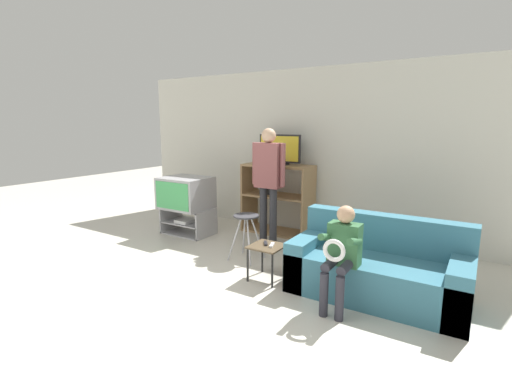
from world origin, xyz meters
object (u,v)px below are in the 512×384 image
Objects in this scene: snack_table at (267,251)px; remote_control_white at (272,245)px; television_flat at (280,150)px; tv_stand at (188,221)px; television_main at (186,193)px; folding_stool at (246,224)px; media_shelf at (278,198)px; remote_control_black at (266,243)px; couch at (378,270)px; person_standing_adult at (268,175)px; person_seated_child at (342,250)px.

remote_control_white reaches higher than snack_table.
remote_control_white is at bearing -63.87° from television_flat.
television_main is at bearing -132.94° from tv_stand.
snack_table is 0.09m from remote_control_white.
folding_stool reaches higher than tv_stand.
television_main is 1.47m from media_shelf.
folding_stool is at bearing -80.31° from television_flat.
remote_control_white is (2.04, -0.86, 0.21)m from tv_stand.
couch is at bearing -22.53° from remote_control_black.
television_main is 1.24× the size of folding_stool.
tv_stand is at bearing 123.16° from remote_control_black.
tv_stand is 3.21m from couch.
media_shelf is at bearing 81.19° from remote_control_black.
snack_table is 2.82× the size of remote_control_white.
tv_stand is 2.18m from snack_table.
person_standing_adult reaches higher than remote_control_black.
remote_control_white is 1.14m from couch.
remote_control_white is at bearing -57.95° from person_standing_adult.
remote_control_black reaches higher than tv_stand.
television_flat is at bearing 34.23° from tv_stand.
person_seated_child reaches higher than tv_stand.
couch is at bearing -36.64° from television_flat.
remote_control_white is 0.92m from person_seated_child.
person_standing_adult is at bearing 9.83° from television_main.
remote_control_black is at bearing -36.29° from folding_stool.
television_flat reaches higher than snack_table.
tv_stand is at bearing -145.77° from television_flat.
couch is at bearing -5.94° from remote_control_white.
couch is (1.94, -1.44, -1.06)m from television_flat.
tv_stand is at bearing 168.96° from couch.
folding_stool is 1.73m from couch.
snack_table is (0.56, -0.41, -0.14)m from folding_stool.
remote_control_white is 1.42m from person_standing_adult.
couch is (1.96, -1.43, -0.29)m from media_shelf.
remote_control_black is 1.23m from couch.
tv_stand is 0.46× the size of couch.
media_shelf reaches higher than couch.
tv_stand is 1.06× the size of television_main.
folding_stool is 0.36× the size of person_standing_adult.
media_shelf is 0.77m from television_flat.
television_flat is 2.05m from remote_control_black.
remote_control_black is (0.74, -1.67, -0.92)m from television_flat.
remote_control_black is at bearing -23.42° from tv_stand.
television_flat reaches higher than person_seated_child.
remote_control_black is 1.01m from person_seated_child.
tv_stand is at bearing -170.71° from person_standing_adult.
snack_table is 2.82× the size of remote_control_black.
person_standing_adult is at bearing 154.90° from couch.
remote_control_white is at bearing -22.86° from tv_stand.
television_main is at bearing -145.59° from television_flat.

